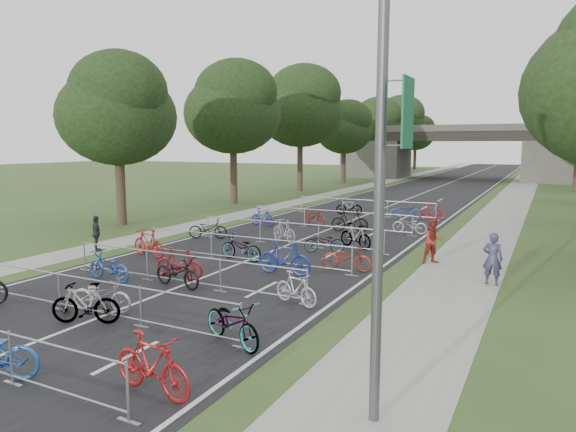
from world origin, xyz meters
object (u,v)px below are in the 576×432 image
Objects in this scene: pedestrian_c at (96,234)px; lamppost at (382,172)px; pedestrian_a at (493,259)px; overpass_bridge at (461,152)px; pedestrian_b at (434,241)px.

lamppost is at bearing -169.18° from pedestrian_c.
overpass_bridge is at bearing -75.36° from pedestrian_a.
pedestrian_a is (9.20, -52.97, -2.64)m from overpass_bridge.
pedestrian_a is at bearing -82.31° from pedestrian_b.
pedestrian_a is (0.87, 10.03, -3.39)m from lamppost.
overpass_bridge reaches higher than pedestrian_a.
pedestrian_c is (-16.05, -2.18, -0.10)m from pedestrian_a.
overpass_bridge reaches higher than pedestrian_b.
overpass_bridge reaches higher than pedestrian_c.
pedestrian_b reaches higher than pedestrian_a.
overpass_bridge is 55.65m from pedestrian_c.
overpass_bridge is 19.50× the size of pedestrian_c.
pedestrian_b is at bearing -38.71° from pedestrian_a.
pedestrian_b is (-1.53, 12.30, -3.38)m from lamppost.
lamppost is at bearing 89.83° from pedestrian_a.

